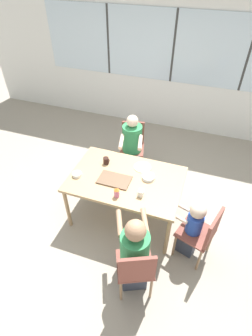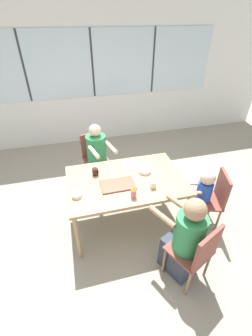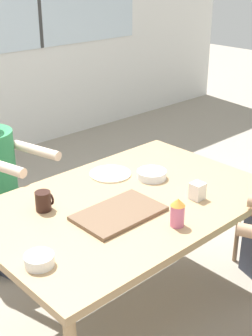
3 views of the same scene
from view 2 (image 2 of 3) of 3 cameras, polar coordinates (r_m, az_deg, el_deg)
name	(u,v)px [view 2 (image 2 of 3)]	position (r m, az deg, el deg)	size (l,w,h in m)	color
ground_plane	(126,220)	(3.43, 0.00, -12.96)	(16.00, 16.00, 0.00)	gray
wall_back_with_windows	(93,77)	(5.11, -8.34, 21.91)	(8.40, 0.08, 2.80)	silver
dining_table	(126,183)	(2.95, 0.00, -3.84)	(1.50, 0.99, 0.76)	tan
chair_for_woman_green_shirt	(197,251)	(2.56, 17.66, -19.50)	(0.53, 0.53, 0.88)	brown
chair_for_man_blue_shirt	(94,154)	(3.93, -8.06, 3.65)	(0.48, 0.48, 0.88)	brown
chair_for_toddler	(213,196)	(3.22, 21.26, -6.66)	(0.50, 0.50, 0.88)	brown
person_woman_green_shirt	(184,241)	(2.61, 14.57, -17.61)	(0.52, 0.64, 1.13)	#333847
person_man_blue_shirt	(98,160)	(3.81, -7.10, 2.14)	(0.45, 0.64, 1.12)	#333847
person_toddler	(200,199)	(3.22, 18.38, -7.59)	(0.40, 0.30, 0.93)	#333847
food_tray_dark	(118,185)	(2.81, -2.14, -4.26)	(0.43, 0.27, 0.02)	brown
coffee_mug	(95,172)	(2.99, -7.80, -0.95)	(0.08, 0.08, 0.10)	black
sippy_cup	(134,192)	(2.61, 1.98, -6.17)	(0.07, 0.07, 0.14)	#CC668C
milk_carton_small	(153,185)	(2.78, 6.83, -4.23)	(0.07, 0.07, 0.09)	silver
bowl_white_shallow	(145,171)	(3.04, 4.77, -0.70)	(0.17, 0.17, 0.05)	silver
bowl_cereal	(77,195)	(2.71, -12.40, -6.70)	(0.12, 0.12, 0.05)	white
plate_tortillas	(131,165)	(3.16, 1.22, 0.65)	(0.24, 0.24, 0.01)	beige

